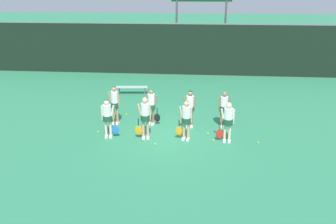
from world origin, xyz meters
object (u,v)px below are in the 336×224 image
object	(u,v)px
player_5	(151,104)
tennis_ball_1	(155,144)
scoreboard	(202,1)
tennis_ball_5	(126,114)
tennis_ball_4	(213,140)
player_2	(186,117)
tennis_ball_3	(98,132)
player_1	(145,115)
bench_courtside	(132,88)
tennis_ball_0	(208,134)
player_7	(224,107)
player_6	(190,106)
player_0	(108,116)
tennis_ball_2	(258,143)
tennis_ball_6	(112,117)
player_3	(228,119)
player_4	(115,102)

from	to	relation	value
player_5	tennis_ball_1	world-z (taller)	player_5
scoreboard	tennis_ball_5	world-z (taller)	scoreboard
player_5	tennis_ball_4	distance (m)	3.16
player_2	scoreboard	bearing A→B (deg)	95.98
tennis_ball_4	tennis_ball_3	bearing A→B (deg)	175.29
player_1	tennis_ball_5	size ratio (longest dim) A/B	25.50
scoreboard	bench_courtside	world-z (taller)	scoreboard
scoreboard	tennis_ball_0	size ratio (longest dim) A/B	87.43
player_7	player_6	bearing A→B (deg)	-172.24
player_0	tennis_ball_5	size ratio (longest dim) A/B	23.71
player_0	tennis_ball_5	distance (m)	2.66
tennis_ball_2	tennis_ball_4	world-z (taller)	tennis_ball_4
player_6	tennis_ball_5	distance (m)	3.36
scoreboard	tennis_ball_0	bearing A→B (deg)	-88.31
player_1	player_7	distance (m)	3.47
tennis_ball_2	tennis_ball_5	size ratio (longest dim) A/B	1.00
player_0	tennis_ball_3	distance (m)	1.13
player_1	tennis_ball_6	bearing A→B (deg)	124.85
player_0	tennis_ball_5	world-z (taller)	player_0
player_6	tennis_ball_6	world-z (taller)	player_6
player_5	player_2	bearing A→B (deg)	-32.33
player_3	player_6	bearing A→B (deg)	141.56
tennis_ball_1	tennis_ball_4	size ratio (longest dim) A/B	0.97
tennis_ball_2	tennis_ball_3	size ratio (longest dim) A/B	1.01
tennis_ball_4	player_0	bearing A→B (deg)	-179.91
player_6	player_0	bearing A→B (deg)	-159.67
player_0	bench_courtside	bearing A→B (deg)	84.78
player_0	player_2	distance (m)	3.10
bench_courtside	tennis_ball_5	distance (m)	3.27
tennis_ball_4	player_5	bearing A→B (deg)	150.91
scoreboard	tennis_ball_1	size ratio (longest dim) A/B	90.15
player_7	tennis_ball_4	size ratio (longest dim) A/B	23.18
tennis_ball_4	tennis_ball_6	distance (m)	5.07
tennis_ball_6	player_0	bearing A→B (deg)	-79.12
player_5	player_6	distance (m)	1.67
player_2	player_7	distance (m)	2.10
player_4	tennis_ball_6	distance (m)	1.28
tennis_ball_5	tennis_ball_6	size ratio (longest dim) A/B	0.95
player_4	tennis_ball_0	xyz separation A→B (m)	(4.04, -0.78, -0.97)
player_5	tennis_ball_3	size ratio (longest dim) A/B	24.09
player_0	tennis_ball_6	xyz separation A→B (m)	(-0.41, 2.13, -0.89)
tennis_ball_4	scoreboard	bearing A→B (deg)	92.58
bench_courtside	tennis_ball_5	size ratio (longest dim) A/B	26.85
player_4	player_5	xyz separation A→B (m)	(1.60, 0.09, -0.07)
tennis_ball_4	bench_courtside	bearing A→B (deg)	127.21
player_3	tennis_ball_6	xyz separation A→B (m)	(-5.11, 2.12, -0.92)
player_3	tennis_ball_0	distance (m)	1.30
scoreboard	tennis_ball_2	bearing A→B (deg)	-79.24
tennis_ball_2	tennis_ball_4	xyz separation A→B (m)	(-1.73, 0.06, 0.00)
tennis_ball_3	player_2	bearing A→B (deg)	-5.78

